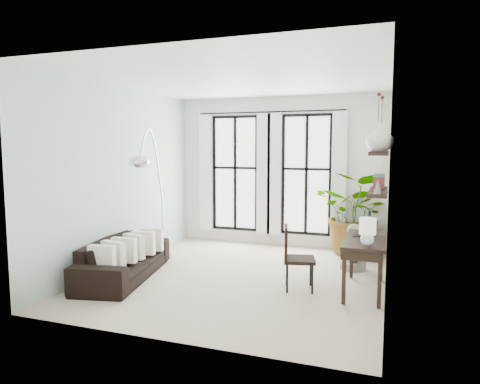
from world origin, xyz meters
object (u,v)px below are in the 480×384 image
at_px(buddha, 353,250).
at_px(arc_lamp, 151,160).
at_px(desk_chair, 294,253).
at_px(desk, 364,243).
at_px(sofa, 124,258).
at_px(plant, 357,213).

bearing_deg(buddha, arc_lamp, -163.79).
relative_size(desk_chair, arc_lamp, 0.39).
bearing_deg(arc_lamp, buddha, 16.21).
height_order(desk, arc_lamp, arc_lamp).
bearing_deg(sofa, desk, -93.67).
distance_m(plant, arc_lamp, 4.11).
distance_m(sofa, plant, 4.50).
bearing_deg(plant, arc_lamp, -148.24).
distance_m(plant, desk_chair, 2.60).
height_order(plant, desk_chair, plant).
height_order(sofa, desk_chair, desk_chair).
bearing_deg(plant, desk, -83.17).
bearing_deg(sofa, plant, -62.44).
bearing_deg(desk_chair, sofa, 173.44).
bearing_deg(buddha, desk, -78.62).
bearing_deg(desk_chair, desk, -4.19).
height_order(sofa, buddha, buddha).
height_order(plant, buddha, plant).
xyz_separation_m(sofa, buddha, (3.50, 1.73, 0.02)).
relative_size(desk, buddha, 1.68).
xyz_separation_m(desk, buddha, (-0.24, 1.21, -0.40)).
relative_size(plant, buddha, 2.05).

